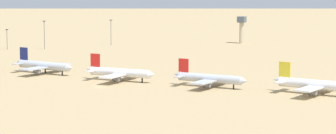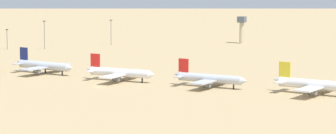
{
  "view_description": "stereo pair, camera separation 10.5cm",
  "coord_description": "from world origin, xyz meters",
  "px_view_note": "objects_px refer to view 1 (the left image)",
  "views": [
    {
      "loc": [
        168.8,
        -282.29,
        50.49
      ],
      "look_at": [
        17.25,
        32.66,
        6.0
      ],
      "focal_mm": 81.99,
      "sensor_mm": 36.0,
      "label": 1
    },
    {
      "loc": [
        168.89,
        -282.25,
        50.49
      ],
      "look_at": [
        17.25,
        32.66,
        6.0
      ],
      "focal_mm": 81.99,
      "sensor_mm": 36.0,
      "label": 2
    }
  ],
  "objects_px": {
    "parked_jet_red_3": "(119,72)",
    "light_pole_west": "(44,33)",
    "parked_jet_yellow_5": "(315,85)",
    "light_pole_mid": "(111,31)",
    "parked_jet_red_4": "(209,78)",
    "light_pole_east": "(7,38)",
    "parked_jet_navy_2": "(44,65)",
    "control_tower": "(242,27)"
  },
  "relations": [
    {
      "from": "parked_jet_red_3",
      "to": "light_pole_west",
      "type": "xyz_separation_m",
      "value": [
        -112.36,
        102.6,
        6.41
      ]
    },
    {
      "from": "parked_jet_yellow_5",
      "to": "light_pole_mid",
      "type": "xyz_separation_m",
      "value": [
        -177.18,
        142.29,
        5.71
      ]
    },
    {
      "from": "parked_jet_red_4",
      "to": "light_pole_east",
      "type": "height_order",
      "value": "light_pole_east"
    },
    {
      "from": "parked_jet_navy_2",
      "to": "parked_jet_red_3",
      "type": "distance_m",
      "value": 46.17
    },
    {
      "from": "light_pole_mid",
      "to": "parked_jet_navy_2",
      "type": "bearing_deg",
      "value": -73.35
    },
    {
      "from": "control_tower",
      "to": "light_pole_west",
      "type": "height_order",
      "value": "control_tower"
    },
    {
      "from": "light_pole_mid",
      "to": "control_tower",
      "type": "bearing_deg",
      "value": 33.78
    },
    {
      "from": "light_pole_west",
      "to": "light_pole_mid",
      "type": "height_order",
      "value": "light_pole_west"
    },
    {
      "from": "light_pole_west",
      "to": "light_pole_east",
      "type": "bearing_deg",
      "value": -149.64
    },
    {
      "from": "parked_jet_red_4",
      "to": "light_pole_west",
      "type": "height_order",
      "value": "light_pole_west"
    },
    {
      "from": "light_pole_west",
      "to": "parked_jet_red_3",
      "type": "bearing_deg",
      "value": -42.4
    },
    {
      "from": "parked_jet_red_4",
      "to": "light_pole_mid",
      "type": "height_order",
      "value": "light_pole_mid"
    },
    {
      "from": "parked_jet_red_3",
      "to": "light_pole_east",
      "type": "height_order",
      "value": "light_pole_east"
    },
    {
      "from": "parked_jet_red_3",
      "to": "parked_jet_yellow_5",
      "type": "height_order",
      "value": "parked_jet_yellow_5"
    },
    {
      "from": "parked_jet_red_3",
      "to": "parked_jet_red_4",
      "type": "xyz_separation_m",
      "value": [
        44.03,
        0.72,
        -0.07
      ]
    },
    {
      "from": "light_pole_mid",
      "to": "light_pole_east",
      "type": "bearing_deg",
      "value": -131.09
    },
    {
      "from": "light_pole_mid",
      "to": "light_pole_west",
      "type": "bearing_deg",
      "value": -122.1
    },
    {
      "from": "parked_jet_navy_2",
      "to": "light_pole_mid",
      "type": "distance_m",
      "value": 143.44
    },
    {
      "from": "parked_jet_red_4",
      "to": "light_pole_east",
      "type": "xyz_separation_m",
      "value": [
        -176.72,
        89.97,
        3.77
      ]
    },
    {
      "from": "control_tower",
      "to": "parked_jet_red_4",
      "type": "bearing_deg",
      "value": -73.73
    },
    {
      "from": "parked_jet_red_3",
      "to": "light_pole_west",
      "type": "distance_m",
      "value": 152.29
    },
    {
      "from": "parked_jet_red_4",
      "to": "light_pole_west",
      "type": "relative_size",
      "value": 1.95
    },
    {
      "from": "parked_jet_navy_2",
      "to": "light_pole_east",
      "type": "distance_m",
      "value": 121.44
    },
    {
      "from": "control_tower",
      "to": "light_pole_west",
      "type": "relative_size",
      "value": 1.02
    },
    {
      "from": "light_pole_mid",
      "to": "light_pole_east",
      "type": "xyz_separation_m",
      "value": [
        -45.83,
        -52.57,
        -2.21
      ]
    },
    {
      "from": "control_tower",
      "to": "parked_jet_yellow_5",
      "type": "bearing_deg",
      "value": -61.94
    },
    {
      "from": "parked_jet_navy_2",
      "to": "light_pole_west",
      "type": "relative_size",
      "value": 2.02
    },
    {
      "from": "light_pole_west",
      "to": "light_pole_east",
      "type": "xyz_separation_m",
      "value": [
        -20.33,
        -11.91,
        -2.72
      ]
    },
    {
      "from": "parked_jet_red_4",
      "to": "light_pole_mid",
      "type": "distance_m",
      "value": 193.6
    },
    {
      "from": "light_pole_east",
      "to": "light_pole_west",
      "type": "bearing_deg",
      "value": 30.36
    },
    {
      "from": "light_pole_east",
      "to": "light_pole_mid",
      "type": "bearing_deg",
      "value": 48.91
    },
    {
      "from": "parked_jet_red_4",
      "to": "light_pole_west",
      "type": "bearing_deg",
      "value": 150.65
    },
    {
      "from": "parked_jet_red_3",
      "to": "control_tower",
      "type": "relative_size",
      "value": 1.94
    },
    {
      "from": "parked_jet_red_3",
      "to": "control_tower",
      "type": "bearing_deg",
      "value": 94.22
    },
    {
      "from": "parked_jet_navy_2",
      "to": "parked_jet_yellow_5",
      "type": "xyz_separation_m",
      "value": [
        136.1,
        -4.98,
        0.13
      ]
    },
    {
      "from": "parked_jet_yellow_5",
      "to": "control_tower",
      "type": "bearing_deg",
      "value": 126.7
    },
    {
      "from": "control_tower",
      "to": "light_pole_west",
      "type": "distance_m",
      "value": 135.1
    },
    {
      "from": "parked_jet_navy_2",
      "to": "parked_jet_red_3",
      "type": "xyz_separation_m",
      "value": [
        45.79,
        -5.94,
        -0.07
      ]
    },
    {
      "from": "parked_jet_navy_2",
      "to": "light_pole_east",
      "type": "xyz_separation_m",
      "value": [
        -86.91,
        84.75,
        3.63
      ]
    },
    {
      "from": "parked_jet_red_3",
      "to": "light_pole_west",
      "type": "bearing_deg",
      "value": 138.22
    },
    {
      "from": "parked_jet_yellow_5",
      "to": "parked_jet_navy_2",
      "type": "bearing_deg",
      "value": -173.45
    },
    {
      "from": "parked_jet_navy_2",
      "to": "parked_jet_red_4",
      "type": "xyz_separation_m",
      "value": [
        89.81,
        -5.22,
        -0.14
      ]
    }
  ]
}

